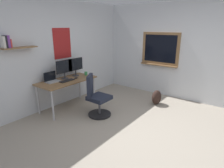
{
  "coord_description": "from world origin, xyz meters",
  "views": [
    {
      "loc": [
        -2.75,
        -1.5,
        1.97
      ],
      "look_at": [
        0.13,
        0.71,
        0.85
      ],
      "focal_mm": 30.36,
      "sensor_mm": 36.0,
      "label": 1
    }
  ],
  "objects": [
    {
      "name": "backpack",
      "position": [
        1.6,
        0.38,
        0.19
      ],
      "size": [
        0.32,
        0.22,
        0.38
      ],
      "primitive_type": "ellipsoid",
      "color": "black",
      "rests_on": "ground"
    },
    {
      "name": "laptop",
      "position": [
        -0.25,
        2.19,
        0.78
      ],
      "size": [
        0.31,
        0.21,
        0.23
      ],
      "color": "#ADAFB5",
      "rests_on": "desk"
    },
    {
      "name": "ground_plane",
      "position": [
        0.0,
        0.0,
        0.0
      ],
      "size": [
        5.2,
        5.2,
        0.0
      ],
      "primitive_type": "plane",
      "color": "#9E9384",
      "rests_on": "ground"
    },
    {
      "name": "keyboard",
      "position": [
        -0.01,
        1.95,
        0.73
      ],
      "size": [
        0.37,
        0.13,
        0.02
      ],
      "primitive_type": "cube",
      "color": "black",
      "rests_on": "desk"
    },
    {
      "name": "coffee_mug",
      "position": [
        0.67,
        2.0,
        0.77
      ],
      "size": [
        0.08,
        0.08,
        0.09
      ],
      "primitive_type": "cylinder",
      "color": "#338C4C",
      "rests_on": "desk"
    },
    {
      "name": "desk",
      "position": [
        0.07,
        2.03,
        0.65
      ],
      "size": [
        1.41,
        0.67,
        0.72
      ],
      "color": "olive",
      "rests_on": "ground"
    },
    {
      "name": "monitor_primary",
      "position": [
        0.1,
        2.14,
        0.99
      ],
      "size": [
        0.46,
        0.17,
        0.46
      ],
      "color": "#38383D",
      "rests_on": "desk"
    },
    {
      "name": "monitor_secondary",
      "position": [
        0.45,
        2.14,
        0.99
      ],
      "size": [
        0.46,
        0.17,
        0.46
      ],
      "color": "#38383D",
      "rests_on": "desk"
    },
    {
      "name": "wall_right",
      "position": [
        2.45,
        0.03,
        1.3
      ],
      "size": [
        0.22,
        5.0,
        2.6
      ],
      "color": "silver",
      "rests_on": "ground"
    },
    {
      "name": "wall_back",
      "position": [
        -0.0,
        2.45,
        1.3
      ],
      "size": [
        5.0,
        0.3,
        2.6
      ],
      "color": "silver",
      "rests_on": "ground"
    },
    {
      "name": "computer_mouse",
      "position": [
        0.27,
        1.95,
        0.74
      ],
      "size": [
        0.1,
        0.06,
        0.03
      ],
      "primitive_type": "ellipsoid",
      "color": "#262628",
      "rests_on": "desk"
    },
    {
      "name": "office_chair",
      "position": [
        0.18,
        1.19,
        0.41
      ],
      "size": [
        0.56,
        0.57,
        0.95
      ],
      "color": "black",
      "rests_on": "ground"
    }
  ]
}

